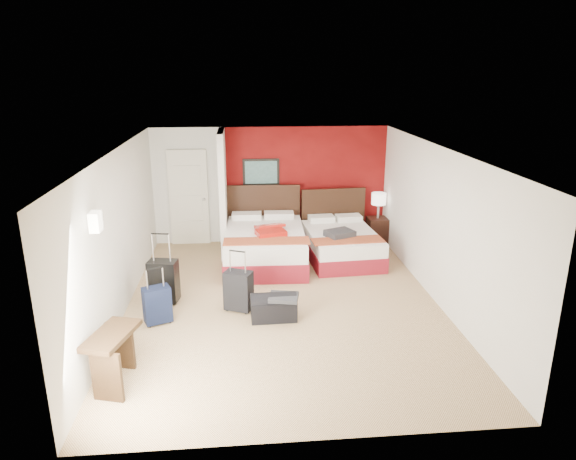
{
  "coord_description": "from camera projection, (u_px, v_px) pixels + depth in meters",
  "views": [
    {
      "loc": [
        -0.62,
        -7.58,
        3.65
      ],
      "look_at": [
        0.16,
        0.8,
        1.0
      ],
      "focal_mm": 31.99,
      "sensor_mm": 36.0,
      "label": 1
    }
  ],
  "objects": [
    {
      "name": "jacket_bundle",
      "position": [
        340.0,
        234.0,
        9.85
      ],
      "size": [
        0.62,
        0.57,
        0.12
      ],
      "primitive_type": "cube",
      "rotation": [
        0.0,
        0.0,
        0.41
      ],
      "color": "#343539",
      "rests_on": "bed_right"
    },
    {
      "name": "bed_left",
      "position": [
        265.0,
        247.0,
        10.02
      ],
      "size": [
        1.62,
        2.25,
        0.66
      ],
      "primitive_type": "cube",
      "rotation": [
        0.0,
        0.0,
        -0.04
      ],
      "color": "silver",
      "rests_on": "ground"
    },
    {
      "name": "red_suitcase_open",
      "position": [
        270.0,
        230.0,
        9.82
      ],
      "size": [
        0.71,
        0.86,
        0.09
      ],
      "primitive_type": "cube",
      "rotation": [
        0.0,
        0.0,
        0.25
      ],
      "color": "#B1170F",
      "rests_on": "bed_left"
    },
    {
      "name": "jacket_draped",
      "position": [
        284.0,
        297.0,
        7.69
      ],
      "size": [
        0.5,
        0.44,
        0.06
      ],
      "primitive_type": "cube",
      "rotation": [
        0.0,
        0.0,
        -0.2
      ],
      "color": "#313236",
      "rests_on": "duffel_bag"
    },
    {
      "name": "nightstand",
      "position": [
        377.0,
        231.0,
        11.15
      ],
      "size": [
        0.42,
        0.42,
        0.57
      ],
      "primitive_type": "cube",
      "rotation": [
        0.0,
        0.0,
        0.03
      ],
      "color": "black",
      "rests_on": "ground"
    },
    {
      "name": "entry_door",
      "position": [
        189.0,
        198.0,
        10.93
      ],
      "size": [
        0.82,
        0.06,
        2.05
      ],
      "primitive_type": "cube",
      "color": "silver",
      "rests_on": "ground"
    },
    {
      "name": "red_accent_panel",
      "position": [
        305.0,
        185.0,
        11.11
      ],
      "size": [
        3.5,
        0.04,
        2.5
      ],
      "primitive_type": "cube",
      "color": "maroon",
      "rests_on": "ground"
    },
    {
      "name": "duffel_bag",
      "position": [
        274.0,
        308.0,
        7.79
      ],
      "size": [
        0.7,
        0.39,
        0.35
      ],
      "primitive_type": "cube",
      "rotation": [
        0.0,
        0.0,
        0.03
      ],
      "color": "black",
      "rests_on": "ground"
    },
    {
      "name": "partition_wall",
      "position": [
        223.0,
        193.0,
        10.37
      ],
      "size": [
        0.12,
        1.2,
        2.5
      ],
      "primitive_type": "cube",
      "color": "silver",
      "rests_on": "ground"
    },
    {
      "name": "desk",
      "position": [
        114.0,
        358.0,
        6.14
      ],
      "size": [
        0.62,
        0.89,
        0.68
      ],
      "primitive_type": "cube",
      "rotation": [
        0.0,
        0.0,
        -0.28
      ],
      "color": "#332011",
      "rests_on": "ground"
    },
    {
      "name": "ground",
      "position": [
        283.0,
        303.0,
        8.35
      ],
      "size": [
        6.5,
        6.5,
        0.0
      ],
      "primitive_type": "plane",
      "color": "tan",
      "rests_on": "ground"
    },
    {
      "name": "suitcase_charcoal",
      "position": [
        239.0,
        292.0,
        8.03
      ],
      "size": [
        0.49,
        0.41,
        0.62
      ],
      "primitive_type": "cube",
      "rotation": [
        0.0,
        0.0,
        -0.42
      ],
      "color": "black",
      "rests_on": "ground"
    },
    {
      "name": "table_lamp",
      "position": [
        378.0,
        206.0,
        10.98
      ],
      "size": [
        0.39,
        0.39,
        0.55
      ],
      "primitive_type": "cylinder",
      "rotation": [
        0.0,
        0.0,
        0.31
      ],
      "color": "silver",
      "rests_on": "nightstand"
    },
    {
      "name": "room_walls",
      "position": [
        198.0,
        208.0,
        9.2
      ],
      "size": [
        5.02,
        6.52,
        2.5
      ],
      "color": "silver",
      "rests_on": "ground"
    },
    {
      "name": "suitcase_navy",
      "position": [
        157.0,
        306.0,
        7.63
      ],
      "size": [
        0.46,
        0.37,
        0.55
      ],
      "primitive_type": "cube",
      "rotation": [
        0.0,
        0.0,
        0.4
      ],
      "color": "#101832",
      "rests_on": "ground"
    },
    {
      "name": "bed_right",
      "position": [
        341.0,
        245.0,
        10.24
      ],
      "size": [
        1.45,
        1.98,
        0.57
      ],
      "primitive_type": "cube",
      "rotation": [
        0.0,
        0.0,
        0.07
      ],
      "color": "silver",
      "rests_on": "ground"
    },
    {
      "name": "suitcase_black",
      "position": [
        164.0,
        282.0,
        8.31
      ],
      "size": [
        0.5,
        0.36,
        0.68
      ],
      "primitive_type": "cube",
      "rotation": [
        0.0,
        0.0,
        -0.18
      ],
      "color": "black",
      "rests_on": "ground"
    }
  ]
}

